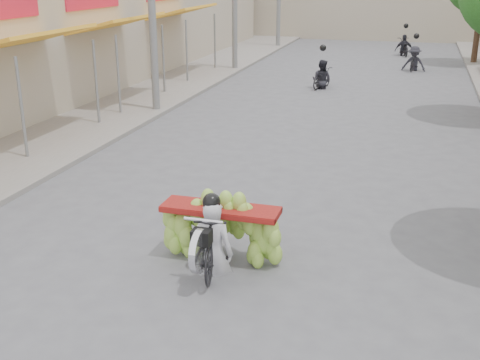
# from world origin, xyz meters

# --- Properties ---
(ground) EXTENTS (120.00, 120.00, 0.00)m
(ground) POSITION_xyz_m (0.00, 0.00, 0.00)
(ground) COLOR #5A5A5F
(ground) RESTS_ON ground
(sidewalk_left) EXTENTS (4.00, 60.00, 0.12)m
(sidewalk_left) POSITION_xyz_m (-7.00, 15.00, 0.06)
(sidewalk_left) COLOR gray
(sidewalk_left) RESTS_ON ground
(shophouse_row_left) EXTENTS (9.77, 40.00, 6.00)m
(shophouse_row_left) POSITION_xyz_m (-11.98, 13.98, 3.00)
(shophouse_row_left) COLOR #B3A58D
(shophouse_row_left) RESTS_ON ground
(banana_motorbike) EXTENTS (2.20, 1.89, 2.20)m
(banana_motorbike) POSITION_xyz_m (-0.08, 2.24, 0.73)
(banana_motorbike) COLOR black
(banana_motorbike) RESTS_ON ground
(bg_motorbike_a) EXTENTS (0.89, 1.50, 1.95)m
(bg_motorbike_a) POSITION_xyz_m (-0.84, 17.70, 0.79)
(bg_motorbike_a) COLOR black
(bg_motorbike_a) RESTS_ON ground
(bg_motorbike_b) EXTENTS (1.13, 1.67, 1.95)m
(bg_motorbike_b) POSITION_xyz_m (2.59, 23.16, 0.86)
(bg_motorbike_b) COLOR black
(bg_motorbike_b) RESTS_ON ground
(bg_motorbike_c) EXTENTS (1.07, 1.71, 1.95)m
(bg_motorbike_c) POSITION_xyz_m (1.98, 28.30, 0.80)
(bg_motorbike_c) COLOR black
(bg_motorbike_c) RESTS_ON ground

